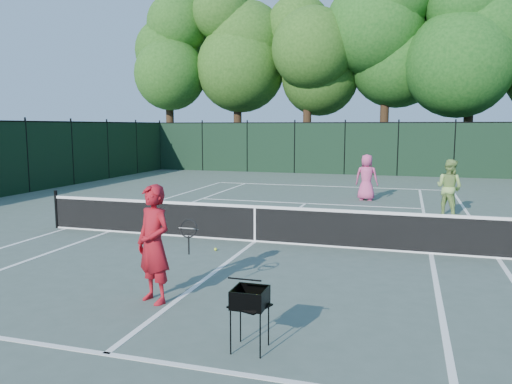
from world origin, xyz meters
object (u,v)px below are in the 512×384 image
(coach, at_px, (154,244))
(ball_hopper, at_px, (250,298))
(loose_ball_midcourt, at_px, (215,249))
(player_green, at_px, (449,187))
(player_pink, at_px, (367,177))

(coach, xyz_separation_m, ball_hopper, (2.01, -1.23, -0.28))
(coach, xyz_separation_m, loose_ball_midcourt, (-0.29, 3.40, -0.93))
(player_green, height_order, loose_ball_midcourt, player_green)
(ball_hopper, bearing_deg, player_green, 93.02)
(ball_hopper, relative_size, loose_ball_midcourt, 11.94)
(coach, xyz_separation_m, player_pink, (2.38, 12.40, -0.08))
(coach, bearing_deg, loose_ball_midcourt, 119.80)
(player_green, xyz_separation_m, loose_ball_midcourt, (-5.44, -6.41, -0.86))
(player_green, bearing_deg, player_pink, -7.12)
(player_pink, height_order, loose_ball_midcourt, player_pink)
(player_green, height_order, ball_hopper, player_green)
(coach, relative_size, ball_hopper, 2.36)
(ball_hopper, bearing_deg, coach, 167.45)
(loose_ball_midcourt, bearing_deg, coach, -85.15)
(coach, height_order, player_pink, coach)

